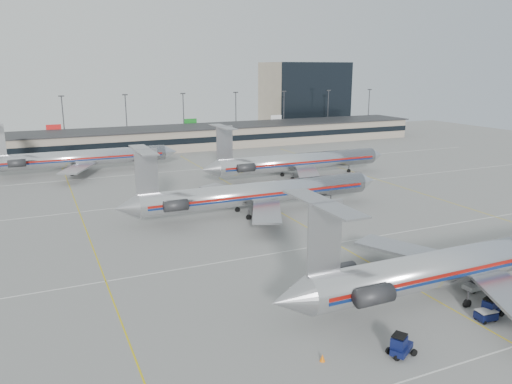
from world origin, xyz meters
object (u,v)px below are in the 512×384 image
tug_center (491,308)px  jet_second_row (254,193)px  jet_foreground (466,262)px  belt_loader (480,284)px

tug_center → jet_second_row: bearing=82.7°
jet_foreground → jet_second_row: bearing=102.6°
jet_foreground → jet_second_row: size_ratio=1.02×
jet_second_row → tug_center: bearing=-80.8°
jet_second_row → belt_loader: jet_second_row is taller
jet_second_row → tug_center: (6.54, -40.40, -2.61)m
jet_second_row → belt_loader: 37.24m
jet_foreground → belt_loader: size_ratio=10.64×
jet_foreground → tug_center: (-1.48, -4.66, -2.67)m
jet_foreground → tug_center: 5.57m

